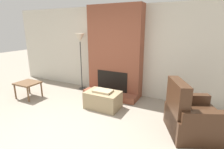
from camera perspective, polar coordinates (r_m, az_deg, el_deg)
The scene contains 7 objects.
ground_plane at distance 3.55m, azimuth -18.83°, elevation -19.92°, with size 24.00×24.00×0.00m, color gray.
wall_back at distance 5.32m, azimuth 2.04°, elevation 7.72°, with size 8.03×0.06×2.60m, color beige.
fireplace at distance 5.11m, azimuth 0.87°, elevation 6.59°, with size 1.61×0.75×2.60m.
ottoman at distance 4.47m, azimuth -2.96°, elevation -8.15°, with size 0.85×0.56×0.48m.
armchair at distance 3.73m, azimuth 24.23°, elevation -12.89°, with size 1.22×1.22×1.05m.
side_table at distance 5.59m, azimuth -25.79°, elevation -2.96°, with size 0.62×0.54×0.46m.
floor_lamp_left at distance 5.62m, azimuth -10.40°, elevation 10.68°, with size 0.30×0.30×1.81m.
Camera 1 is at (2.18, -1.96, 1.99)m, focal length 28.00 mm.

